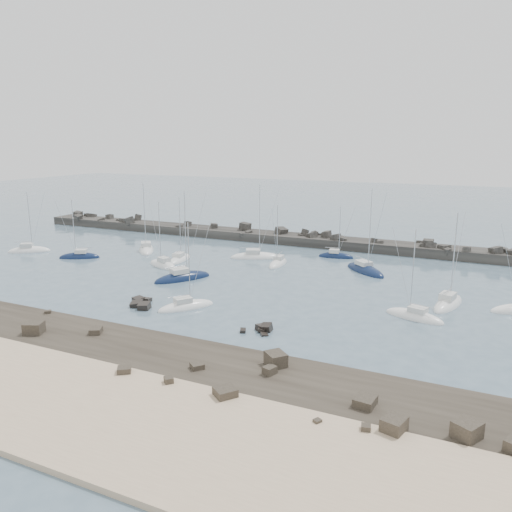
{
  "coord_description": "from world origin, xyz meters",
  "views": [
    {
      "loc": [
        36.53,
        -59.07,
        21.23
      ],
      "look_at": [
        3.54,
        12.0,
        3.0
      ],
      "focal_mm": 35.0,
      "sensor_mm": 36.0,
      "label": 1
    }
  ],
  "objects_px": {
    "sailboat_3": "(180,260)",
    "sailboat_13": "(182,278)",
    "sailboat_8": "(365,271)",
    "sailboat_10": "(448,304)",
    "sailboat_9": "(414,317)",
    "sailboat_14": "(336,257)",
    "sailboat_6": "(278,264)",
    "sailboat_5": "(163,266)",
    "sailboat_7": "(186,307)",
    "sailboat_1": "(146,250)",
    "sailboat_4": "(255,257)",
    "sailboat_0": "(29,251)",
    "sailboat_2": "(80,257)"
  },
  "relations": [
    {
      "from": "sailboat_3",
      "to": "sailboat_10",
      "type": "xyz_separation_m",
      "value": [
        46.09,
        -6.44,
        0.03
      ]
    },
    {
      "from": "sailboat_7",
      "to": "sailboat_13",
      "type": "bearing_deg",
      "value": 124.95
    },
    {
      "from": "sailboat_5",
      "to": "sailboat_7",
      "type": "relative_size",
      "value": 1.0
    },
    {
      "from": "sailboat_1",
      "to": "sailboat_3",
      "type": "bearing_deg",
      "value": -21.7
    },
    {
      "from": "sailboat_2",
      "to": "sailboat_13",
      "type": "height_order",
      "value": "sailboat_13"
    },
    {
      "from": "sailboat_0",
      "to": "sailboat_9",
      "type": "relative_size",
      "value": 1.06
    },
    {
      "from": "sailboat_4",
      "to": "sailboat_6",
      "type": "height_order",
      "value": "sailboat_4"
    },
    {
      "from": "sailboat_13",
      "to": "sailboat_7",
      "type": "bearing_deg",
      "value": -55.05
    },
    {
      "from": "sailboat_13",
      "to": "sailboat_2",
      "type": "bearing_deg",
      "value": 170.33
    },
    {
      "from": "sailboat_4",
      "to": "sailboat_13",
      "type": "relative_size",
      "value": 0.98
    },
    {
      "from": "sailboat_9",
      "to": "sailboat_4",
      "type": "bearing_deg",
      "value": 146.38
    },
    {
      "from": "sailboat_8",
      "to": "sailboat_14",
      "type": "height_order",
      "value": "sailboat_8"
    },
    {
      "from": "sailboat_8",
      "to": "sailboat_10",
      "type": "xyz_separation_m",
      "value": [
        13.86,
        -12.78,
        0.02
      ]
    },
    {
      "from": "sailboat_8",
      "to": "sailboat_9",
      "type": "distance_m",
      "value": 22.18
    },
    {
      "from": "sailboat_5",
      "to": "sailboat_0",
      "type": "bearing_deg",
      "value": -177.38
    },
    {
      "from": "sailboat_4",
      "to": "sailboat_10",
      "type": "bearing_deg",
      "value": -22.03
    },
    {
      "from": "sailboat_1",
      "to": "sailboat_14",
      "type": "bearing_deg",
      "value": 15.86
    },
    {
      "from": "sailboat_3",
      "to": "sailboat_13",
      "type": "height_order",
      "value": "sailboat_13"
    },
    {
      "from": "sailboat_10",
      "to": "sailboat_13",
      "type": "distance_m",
      "value": 38.91
    },
    {
      "from": "sailboat_9",
      "to": "sailboat_10",
      "type": "xyz_separation_m",
      "value": [
        3.34,
        6.74,
        0.02
      ]
    },
    {
      "from": "sailboat_7",
      "to": "sailboat_6",
      "type": "bearing_deg",
      "value": 85.65
    },
    {
      "from": "sailboat_2",
      "to": "sailboat_14",
      "type": "height_order",
      "value": "sailboat_2"
    },
    {
      "from": "sailboat_7",
      "to": "sailboat_9",
      "type": "height_order",
      "value": "sailboat_7"
    },
    {
      "from": "sailboat_6",
      "to": "sailboat_7",
      "type": "height_order",
      "value": "sailboat_7"
    },
    {
      "from": "sailboat_6",
      "to": "sailboat_8",
      "type": "xyz_separation_m",
      "value": [
        14.89,
        1.68,
        -0.0
      ]
    },
    {
      "from": "sailboat_2",
      "to": "sailboat_13",
      "type": "xyz_separation_m",
      "value": [
        25.28,
        -4.31,
        0.01
      ]
    },
    {
      "from": "sailboat_6",
      "to": "sailboat_14",
      "type": "relative_size",
      "value": 1.1
    },
    {
      "from": "sailboat_0",
      "to": "sailboat_4",
      "type": "height_order",
      "value": "sailboat_4"
    },
    {
      "from": "sailboat_3",
      "to": "sailboat_13",
      "type": "bearing_deg",
      "value": -54.68
    },
    {
      "from": "sailboat_5",
      "to": "sailboat_14",
      "type": "distance_m",
      "value": 31.61
    },
    {
      "from": "sailboat_9",
      "to": "sailboat_10",
      "type": "relative_size",
      "value": 0.89
    },
    {
      "from": "sailboat_1",
      "to": "sailboat_4",
      "type": "relative_size",
      "value": 0.98
    },
    {
      "from": "sailboat_9",
      "to": "sailboat_14",
      "type": "relative_size",
      "value": 1.14
    },
    {
      "from": "sailboat_5",
      "to": "sailboat_9",
      "type": "relative_size",
      "value": 1.02
    },
    {
      "from": "sailboat_7",
      "to": "sailboat_8",
      "type": "bearing_deg",
      "value": 58.99
    },
    {
      "from": "sailboat_1",
      "to": "sailboat_6",
      "type": "height_order",
      "value": "sailboat_1"
    },
    {
      "from": "sailboat_5",
      "to": "sailboat_14",
      "type": "xyz_separation_m",
      "value": [
        25.09,
        19.22,
        -0.01
      ]
    },
    {
      "from": "sailboat_0",
      "to": "sailboat_1",
      "type": "bearing_deg",
      "value": 27.72
    },
    {
      "from": "sailboat_0",
      "to": "sailboat_6",
      "type": "relative_size",
      "value": 1.11
    },
    {
      "from": "sailboat_14",
      "to": "sailboat_5",
      "type": "bearing_deg",
      "value": -142.56
    },
    {
      "from": "sailboat_1",
      "to": "sailboat_7",
      "type": "height_order",
      "value": "sailboat_1"
    },
    {
      "from": "sailboat_3",
      "to": "sailboat_4",
      "type": "relative_size",
      "value": 0.84
    },
    {
      "from": "sailboat_0",
      "to": "sailboat_4",
      "type": "bearing_deg",
      "value": 18.12
    },
    {
      "from": "sailboat_0",
      "to": "sailboat_10",
      "type": "bearing_deg",
      "value": -0.08
    },
    {
      "from": "sailboat_10",
      "to": "sailboat_9",
      "type": "bearing_deg",
      "value": -116.33
    },
    {
      "from": "sailboat_3",
      "to": "sailboat_14",
      "type": "distance_m",
      "value": 28.77
    },
    {
      "from": "sailboat_7",
      "to": "sailboat_5",
      "type": "bearing_deg",
      "value": 132.52
    },
    {
      "from": "sailboat_5",
      "to": "sailboat_7",
      "type": "height_order",
      "value": "sailboat_7"
    },
    {
      "from": "sailboat_6",
      "to": "sailboat_9",
      "type": "height_order",
      "value": "sailboat_9"
    },
    {
      "from": "sailboat_14",
      "to": "sailboat_2",
      "type": "bearing_deg",
      "value": -154.56
    }
  ]
}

